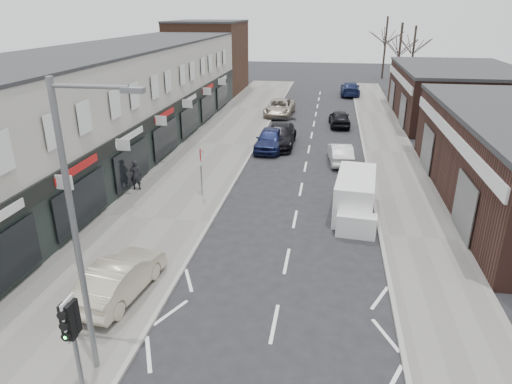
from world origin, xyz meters
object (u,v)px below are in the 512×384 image
at_px(parked_car_left_b, 280,135).
at_px(parked_car_right_a, 340,153).
at_px(pedestrian, 136,175).
at_px(street_lamp, 80,222).
at_px(parked_car_right_c, 350,89).
at_px(parked_car_left_c, 280,108).
at_px(parked_car_right_b, 340,118).
at_px(sedan_on_pavement, 120,278).
at_px(white_van, 355,197).
at_px(warning_sign, 201,158).
at_px(traffic_light, 72,328).
at_px(parked_car_left_a, 270,139).

xyz_separation_m(parked_car_left_b, parked_car_right_a, (4.40, -3.40, -0.13)).
distance_m(pedestrian, parked_car_right_a, 13.21).
distance_m(street_lamp, parked_car_right_c, 46.64).
bearing_deg(parked_car_left_c, parked_car_right_b, -29.38).
xyz_separation_m(sedan_on_pavement, parked_car_right_b, (7.68, 26.85, -0.11)).
relative_size(white_van, sedan_on_pavement, 1.25).
bearing_deg(warning_sign, parked_car_right_a, 44.37).
relative_size(street_lamp, parked_car_right_c, 1.49).
distance_m(street_lamp, parked_car_right_a, 21.47).
distance_m(pedestrian, parked_car_left_c, 21.38).
xyz_separation_m(parked_car_right_b, parked_car_right_c, (1.30, 15.56, 0.08)).
distance_m(parked_car_left_c, parked_car_right_a, 14.75).
xyz_separation_m(traffic_light, warning_sign, (-0.76, 14.02, -0.21)).
distance_m(white_van, parked_car_right_b, 18.40).
xyz_separation_m(sedan_on_pavement, parked_car_left_a, (2.71, 18.86, -0.03)).
bearing_deg(street_lamp, traffic_light, -84.12).
height_order(parked_car_left_a, parked_car_right_c, parked_car_left_a).
bearing_deg(warning_sign, parked_car_left_b, 74.40).
height_order(parked_car_left_c, parked_car_right_b, parked_car_left_c).
bearing_deg(pedestrian, parked_car_right_b, -133.35).
bearing_deg(parked_car_right_b, parked_car_right_a, 85.45).
bearing_deg(parked_car_left_c, white_van, -71.99).
bearing_deg(parked_car_left_c, warning_sign, -92.72).
xyz_separation_m(white_van, parked_car_left_c, (-6.22, 21.82, -0.19)).
relative_size(parked_car_left_c, parked_car_right_c, 1.00).
bearing_deg(sedan_on_pavement, parked_car_right_b, -99.15).
distance_m(traffic_light, parked_car_right_b, 32.17).
xyz_separation_m(sedan_on_pavement, pedestrian, (-3.54, 9.65, 0.15)).
xyz_separation_m(sedan_on_pavement, parked_car_left_b, (3.28, 20.03, -0.03)).
height_order(traffic_light, white_van, traffic_light).
xyz_separation_m(street_lamp, parked_car_right_a, (6.73, 20.00, -3.97)).
height_order(sedan_on_pavement, parked_car_left_c, sedan_on_pavement).
height_order(parked_car_right_b, parked_car_right_c, parked_car_right_c).
xyz_separation_m(traffic_light, white_van, (7.22, 13.05, -1.48)).
bearing_deg(street_lamp, parked_car_left_b, 84.33).
bearing_deg(parked_car_left_a, warning_sign, -102.37).
xyz_separation_m(traffic_light, sedan_on_pavement, (-1.08, 4.59, -1.60)).
bearing_deg(pedestrian, parked_car_left_a, -134.36).
height_order(street_lamp, parked_car_left_b, street_lamp).
bearing_deg(parked_car_left_c, parked_car_right_a, -65.59).
bearing_deg(parked_car_left_a, parked_car_right_c, 76.91).
bearing_deg(street_lamp, white_van, 58.16).
xyz_separation_m(warning_sign, pedestrian, (-3.86, 0.22, -1.24)).
distance_m(street_lamp, sedan_on_pavement, 5.18).
xyz_separation_m(parked_car_left_c, parked_car_right_c, (6.90, 12.13, 0.03)).
distance_m(warning_sign, sedan_on_pavement, 9.53).
relative_size(pedestrian, parked_car_left_c, 0.31).
relative_size(sedan_on_pavement, parked_car_right_c, 0.78).
bearing_deg(white_van, street_lamp, -116.48).
bearing_deg(parked_car_right_b, street_lamp, 72.90).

